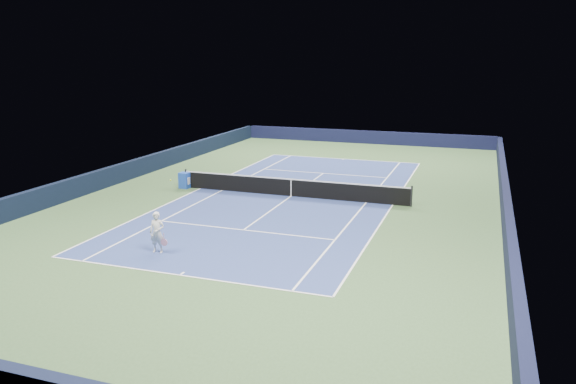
% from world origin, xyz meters
% --- Properties ---
extents(ground, '(40.00, 40.00, 0.00)m').
position_xyz_m(ground, '(0.00, 0.00, 0.00)').
color(ground, '#34512C').
rests_on(ground, ground).
extents(wall_far, '(22.00, 0.35, 1.10)m').
position_xyz_m(wall_far, '(0.00, 19.82, 0.55)').
color(wall_far, black).
rests_on(wall_far, ground).
extents(wall_right, '(0.35, 40.00, 1.10)m').
position_xyz_m(wall_right, '(10.82, 0.00, 0.55)').
color(wall_right, black).
rests_on(wall_right, ground).
extents(wall_left, '(0.35, 40.00, 1.10)m').
position_xyz_m(wall_left, '(-10.82, 0.00, 0.55)').
color(wall_left, black).
rests_on(wall_left, ground).
extents(court_surface, '(10.97, 23.77, 0.01)m').
position_xyz_m(court_surface, '(0.00, 0.00, 0.00)').
color(court_surface, navy).
rests_on(court_surface, ground).
extents(baseline_far, '(10.97, 0.08, 0.00)m').
position_xyz_m(baseline_far, '(0.00, 11.88, 0.01)').
color(baseline_far, white).
rests_on(baseline_far, ground).
extents(baseline_near, '(10.97, 0.08, 0.00)m').
position_xyz_m(baseline_near, '(0.00, -11.88, 0.01)').
color(baseline_near, white).
rests_on(baseline_near, ground).
extents(sideline_doubles_right, '(0.08, 23.77, 0.00)m').
position_xyz_m(sideline_doubles_right, '(5.49, 0.00, 0.01)').
color(sideline_doubles_right, white).
rests_on(sideline_doubles_right, ground).
extents(sideline_doubles_left, '(0.08, 23.77, 0.00)m').
position_xyz_m(sideline_doubles_left, '(-5.49, 0.00, 0.01)').
color(sideline_doubles_left, white).
rests_on(sideline_doubles_left, ground).
extents(sideline_singles_right, '(0.08, 23.77, 0.00)m').
position_xyz_m(sideline_singles_right, '(4.12, 0.00, 0.01)').
color(sideline_singles_right, white).
rests_on(sideline_singles_right, ground).
extents(sideline_singles_left, '(0.08, 23.77, 0.00)m').
position_xyz_m(sideline_singles_left, '(-4.12, 0.00, 0.01)').
color(sideline_singles_left, white).
rests_on(sideline_singles_left, ground).
extents(service_line_far, '(8.23, 0.08, 0.00)m').
position_xyz_m(service_line_far, '(0.00, 6.40, 0.01)').
color(service_line_far, white).
rests_on(service_line_far, ground).
extents(service_line_near, '(8.23, 0.08, 0.00)m').
position_xyz_m(service_line_near, '(0.00, -6.40, 0.01)').
color(service_line_near, white).
rests_on(service_line_near, ground).
extents(center_service_line, '(0.08, 12.80, 0.00)m').
position_xyz_m(center_service_line, '(0.00, 0.00, 0.01)').
color(center_service_line, white).
rests_on(center_service_line, ground).
extents(center_mark_far, '(0.08, 0.30, 0.00)m').
position_xyz_m(center_mark_far, '(0.00, 11.73, 0.01)').
color(center_mark_far, white).
rests_on(center_mark_far, ground).
extents(center_mark_near, '(0.08, 0.30, 0.00)m').
position_xyz_m(center_mark_near, '(0.00, -11.73, 0.01)').
color(center_mark_near, white).
rests_on(center_mark_near, ground).
extents(tennis_net, '(12.90, 0.10, 1.07)m').
position_xyz_m(tennis_net, '(0.00, 0.00, 0.50)').
color(tennis_net, black).
rests_on(tennis_net, ground).
extents(sponsor_cube, '(0.62, 0.55, 0.90)m').
position_xyz_m(sponsor_cube, '(-6.40, -0.17, 0.45)').
color(sponsor_cube, '#1E47B5').
rests_on(sponsor_cube, ground).
extents(tennis_player, '(0.78, 1.27, 2.69)m').
position_xyz_m(tennis_player, '(-1.97, -10.10, 0.81)').
color(tennis_player, silver).
rests_on(tennis_player, ground).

